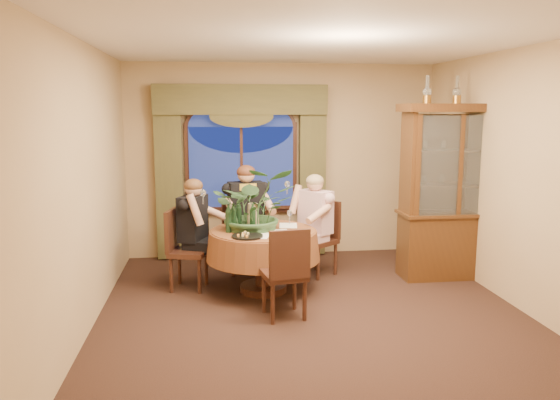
{
  "coord_description": "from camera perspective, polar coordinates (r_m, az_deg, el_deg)",
  "views": [
    {
      "loc": [
        -1.05,
        -5.43,
        2.14
      ],
      "look_at": [
        -0.25,
        0.8,
        1.1
      ],
      "focal_mm": 35.0,
      "sensor_mm": 36.0,
      "label": 1
    }
  ],
  "objects": [
    {
      "name": "wine_bottle_3",
      "position": [
        6.42,
        -5.26,
        -1.64
      ],
      "size": [
        0.07,
        0.07,
        0.33
      ],
      "primitive_type": "cylinder",
      "color": "tan",
      "rests_on": "dining_table"
    },
    {
      "name": "chair_right",
      "position": [
        7.13,
        3.91,
        -4.08
      ],
      "size": [
        0.59,
        0.59,
        0.96
      ],
      "primitive_type": "cube",
      "rotation": [
        0.0,
        0.0,
        -4.07
      ],
      "color": "black",
      "rests_on": "floor"
    },
    {
      "name": "person_back",
      "position": [
        6.75,
        -9.07,
        -3.35
      ],
      "size": [
        0.59,
        0.61,
        1.33
      ],
      "primitive_type": null,
      "rotation": [
        0.0,
        0.0,
        -1.98
      ],
      "color": "black",
      "rests_on": "floor"
    },
    {
      "name": "wine_glass_person_scarf",
      "position": [
        6.81,
        -2.76,
        -1.61
      ],
      "size": [
        0.07,
        0.07,
        0.18
      ],
      "primitive_type": null,
      "color": "silver",
      "rests_on": "dining_table"
    },
    {
      "name": "chair_back_right",
      "position": [
        7.26,
        -4.03,
        -3.83
      ],
      "size": [
        0.51,
        0.51,
        0.96
      ],
      "primitive_type": "cube",
      "rotation": [
        0.0,
        0.0,
        -2.9
      ],
      "color": "black",
      "rests_on": "floor"
    },
    {
      "name": "wine_bottle_4",
      "position": [
        6.5,
        -4.34,
        -1.48
      ],
      "size": [
        0.07,
        0.07,
        0.33
      ],
      "primitive_type": "cylinder",
      "color": "black",
      "rests_on": "dining_table"
    },
    {
      "name": "oil_lamp_center",
      "position": [
        7.19,
        18.02,
        10.91
      ],
      "size": [
        0.11,
        0.11,
        0.34
      ],
      "primitive_type": null,
      "color": "#A5722D",
      "rests_on": "china_cabinet"
    },
    {
      "name": "wine_glass_person_back",
      "position": [
        6.53,
        -5.49,
        -2.11
      ],
      "size": [
        0.07,
        0.07,
        0.18
      ],
      "primitive_type": null,
      "color": "silver",
      "rests_on": "dining_table"
    },
    {
      "name": "stoneware_vase",
      "position": [
        6.52,
        -2.85,
        -1.62
      ],
      "size": [
        0.16,
        0.16,
        0.29
      ],
      "primitive_type": null,
      "color": "tan",
      "rests_on": "dining_table"
    },
    {
      "name": "arched_transom",
      "position": [
        7.87,
        -4.11,
        8.95
      ],
      "size": [
        1.6,
        0.06,
        0.44
      ],
      "primitive_type": null,
      "color": "navy",
      "rests_on": "wall_back"
    },
    {
      "name": "dining_table",
      "position": [
        6.5,
        -1.76,
        -6.36
      ],
      "size": [
        1.78,
        1.78,
        0.75
      ],
      "primitive_type": "cylinder",
      "rotation": [
        0.0,
        0.0,
        0.43
      ],
      "color": "maroon",
      "rests_on": "floor"
    },
    {
      "name": "tasting_paper_1",
      "position": [
        6.62,
        0.86,
        -2.68
      ],
      "size": [
        0.25,
        0.33,
        0.0
      ],
      "primitive_type": "cube",
      "rotation": [
        0.0,
        0.0,
        -0.14
      ],
      "color": "white",
      "rests_on": "dining_table"
    },
    {
      "name": "drapery_left",
      "position": [
        7.89,
        -11.5,
        2.23
      ],
      "size": [
        0.38,
        0.14,
        2.32
      ],
      "primitive_type": "cube",
      "color": "#413F23",
      "rests_on": "floor"
    },
    {
      "name": "person_scarf",
      "position": [
        7.23,
        -3.55,
        -1.95
      ],
      "size": [
        0.59,
        0.55,
        1.44
      ],
      "primitive_type": null,
      "rotation": [
        0.0,
        0.0,
        -2.97
      ],
      "color": "black",
      "rests_on": "floor"
    },
    {
      "name": "chair_back",
      "position": [
        6.65,
        -9.54,
        -5.18
      ],
      "size": [
        0.51,
        0.51,
        0.96
      ],
      "primitive_type": "cube",
      "rotation": [
        0.0,
        0.0,
        -1.8
      ],
      "color": "black",
      "rests_on": "floor"
    },
    {
      "name": "ceiling",
      "position": [
        5.57,
        3.74,
        16.2
      ],
      "size": [
        5.0,
        5.0,
        0.0
      ],
      "primitive_type": "plane",
      "rotation": [
        3.14,
        0.0,
        0.0
      ],
      "color": "white",
      "rests_on": "wall_back"
    },
    {
      "name": "wine_bottle_2",
      "position": [
        6.27,
        -5.4,
        -1.91
      ],
      "size": [
        0.07,
        0.07,
        0.33
      ],
      "primitive_type": "cylinder",
      "color": "black",
      "rests_on": "dining_table"
    },
    {
      "name": "olive_bowl",
      "position": [
        6.33,
        -1.46,
        -3.05
      ],
      "size": [
        0.17,
        0.17,
        0.05
      ],
      "primitive_type": "imported",
      "color": "#435829",
      "rests_on": "dining_table"
    },
    {
      "name": "wine_glass_person_pink",
      "position": [
        6.69,
        1.02,
        -1.8
      ],
      "size": [
        0.07,
        0.07,
        0.18
      ],
      "primitive_type": null,
      "color": "silver",
      "rests_on": "dining_table"
    },
    {
      "name": "tasting_paper_2",
      "position": [
        6.1,
        -2.14,
        -3.74
      ],
      "size": [
        0.28,
        0.34,
        0.0
      ],
      "primitive_type": "cube",
      "rotation": [
        0.0,
        0.0,
        -0.26
      ],
      "color": "white",
      "rests_on": "dining_table"
    },
    {
      "name": "oil_lamp_right",
      "position": [
        7.36,
        20.78,
        10.72
      ],
      "size": [
        0.11,
        0.11,
        0.34
      ],
      "primitive_type": null,
      "color": "#A5722D",
      "rests_on": "china_cabinet"
    },
    {
      "name": "floor",
      "position": [
        5.93,
        3.44,
        -11.78
      ],
      "size": [
        5.0,
        5.0,
        0.0
      ],
      "primitive_type": "plane",
      "color": "black",
      "rests_on": "ground"
    },
    {
      "name": "wine_bottle_0",
      "position": [
        6.29,
        -2.87,
        -1.84
      ],
      "size": [
        0.07,
        0.07,
        0.33
      ],
      "primitive_type": "cylinder",
      "color": "black",
      "rests_on": "dining_table"
    },
    {
      "name": "person_pink",
      "position": [
        7.06,
        3.73,
        -2.65
      ],
      "size": [
        0.64,
        0.65,
        1.33
      ],
      "primitive_type": null,
      "rotation": [
        0.0,
        0.0,
        -4.07
      ],
      "color": "#CCA4AE",
      "rests_on": "floor"
    },
    {
      "name": "chair_front_left",
      "position": [
        5.69,
        0.41,
        -7.56
      ],
      "size": [
        0.48,
        0.48,
        0.96
      ],
      "primitive_type": "cube",
      "rotation": [
        0.0,
        0.0,
        0.16
      ],
      "color": "black",
      "rests_on": "floor"
    },
    {
      "name": "drapery_right",
      "position": [
        8.0,
        3.38,
        2.51
      ],
      "size": [
        0.38,
        0.14,
        2.32
      ],
      "primitive_type": "cube",
      "color": "#413F23",
      "rests_on": "floor"
    },
    {
      "name": "swag_valance",
      "position": [
        7.79,
        -4.09,
        10.42
      ],
      "size": [
        2.45,
        0.16,
        0.42
      ],
      "primitive_type": null,
      "color": "#413F23",
      "rests_on": "wall_back"
    },
    {
      "name": "china_cabinet",
      "position": [
        7.26,
        17.51,
        0.79
      ],
      "size": [
        1.37,
        0.54,
        2.21
      ],
      "primitive_type": "cube",
      "color": "#3A2212",
      "rests_on": "floor"
    },
    {
      "name": "centerpiece_plant",
      "position": [
        6.37,
        -2.66,
        2.49
      ],
      "size": [
        0.98,
        1.09,
        0.85
      ],
      "primitive_type": "imported",
      "color": "#2D502D",
      "rests_on": "dining_table"
    },
    {
      "name": "oil_lamp_left",
      "position": [
        7.03,
        15.14,
        11.08
      ],
      "size": [
        0.11,
        0.11,
        0.34
      ],
      "primitive_type": null,
      "color": "#A5722D",
      "rests_on": "china_cabinet"
    },
    {
      "name": "wine_bottle_1",
      "position": [
        6.35,
        -4.89,
        -1.76
      ],
      "size": [
        0.07,
        0.07,
        0.33
      ],
      "primitive_type": "cylinder",
      "color": "black",
      "rests_on": "dining_table"
    },
    {
      "name": "window",
      "position": [
        7.91,
        -4.04,
        3.3
      ],
      "size": [
        1.62,
        0.1,
        1.32
      ],
      "primitive_type": null,
      "color": "navy",
      "rests_on": "wall_back"
    },
    {
      "name": "tasting_paper_0",
      "position": [
        6.26,
        0.06,
        -3.39
      ],
      "size": [
        0.24,
        0.32,
        0.0
      ],
      "primitive_type": "cube",
      "rotation": [
        0.0,
        0.0,
        0.1
      ],
      "color": "white",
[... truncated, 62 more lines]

